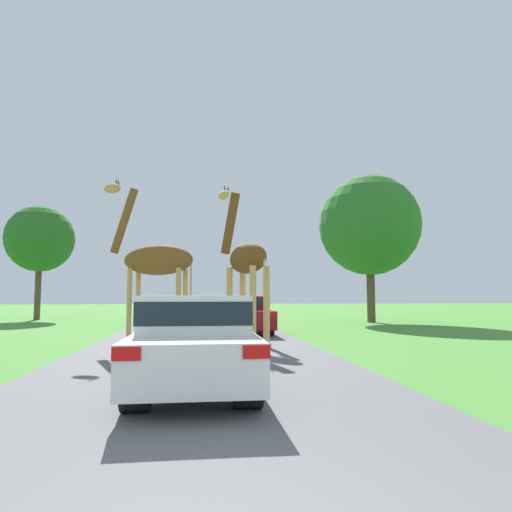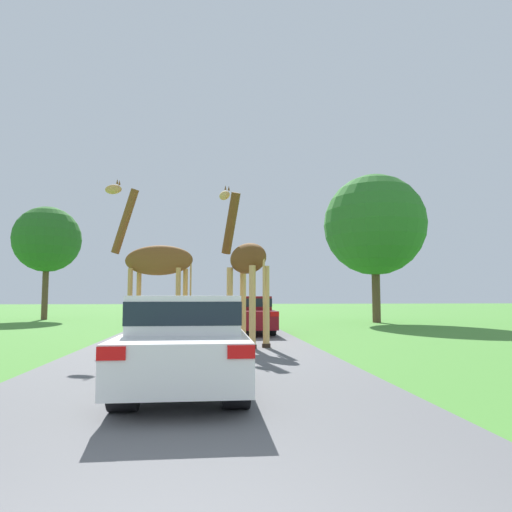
{
  "view_description": "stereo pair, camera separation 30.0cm",
  "coord_description": "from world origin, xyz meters",
  "px_view_note": "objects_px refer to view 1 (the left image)",
  "views": [
    {
      "loc": [
        -0.06,
        -1.94,
        1.52
      ],
      "look_at": [
        1.64,
        11.86,
        2.72
      ],
      "focal_mm": 32.0,
      "sensor_mm": 36.0,
      "label": 1
    },
    {
      "loc": [
        0.24,
        -1.97,
        1.52
      ],
      "look_at": [
        1.64,
        11.86,
        2.72
      ],
      "focal_mm": 32.0,
      "sensor_mm": 36.0,
      "label": 2
    }
  ],
  "objects_px": {
    "car_queue_left": "(166,311)",
    "car_lead_maroon": "(194,340)",
    "giraffe_near_road": "(245,265)",
    "tree_left_edge": "(369,225)",
    "car_queue_right": "(247,313)",
    "tree_centre_back": "(40,239)",
    "giraffe_companion": "(154,261)",
    "car_far_ahead": "(209,307)"
  },
  "relations": [
    {
      "from": "car_queue_right",
      "to": "car_far_ahead",
      "type": "relative_size",
      "value": 0.95
    },
    {
      "from": "giraffe_near_road",
      "to": "car_lead_maroon",
      "type": "relative_size",
      "value": 1.29
    },
    {
      "from": "giraffe_companion",
      "to": "car_queue_right",
      "type": "relative_size",
      "value": 1.12
    },
    {
      "from": "giraffe_companion",
      "to": "car_lead_maroon",
      "type": "distance_m",
      "value": 6.81
    },
    {
      "from": "car_lead_maroon",
      "to": "car_queue_right",
      "type": "relative_size",
      "value": 0.87
    },
    {
      "from": "car_far_ahead",
      "to": "tree_left_edge",
      "type": "distance_m",
      "value": 11.91
    },
    {
      "from": "car_queue_right",
      "to": "giraffe_near_road",
      "type": "bearing_deg",
      "value": -96.64
    },
    {
      "from": "car_queue_right",
      "to": "car_far_ahead",
      "type": "bearing_deg",
      "value": 95.79
    },
    {
      "from": "car_far_ahead",
      "to": "giraffe_companion",
      "type": "bearing_deg",
      "value": -96.68
    },
    {
      "from": "giraffe_near_road",
      "to": "car_queue_right",
      "type": "height_order",
      "value": "giraffe_near_road"
    },
    {
      "from": "car_far_ahead",
      "to": "tree_left_edge",
      "type": "relative_size",
      "value": 0.57
    },
    {
      "from": "car_lead_maroon",
      "to": "tree_left_edge",
      "type": "bearing_deg",
      "value": 60.93
    },
    {
      "from": "car_lead_maroon",
      "to": "car_queue_right",
      "type": "xyz_separation_m",
      "value": [
        1.99,
        11.15,
        -0.02
      ]
    },
    {
      "from": "car_queue_right",
      "to": "tree_left_edge",
      "type": "height_order",
      "value": "tree_left_edge"
    },
    {
      "from": "car_queue_left",
      "to": "tree_left_edge",
      "type": "distance_m",
      "value": 12.38
    },
    {
      "from": "giraffe_companion",
      "to": "tree_centre_back",
      "type": "distance_m",
      "value": 18.55
    },
    {
      "from": "car_far_ahead",
      "to": "tree_centre_back",
      "type": "xyz_separation_m",
      "value": [
        -10.73,
        -1.03,
        4.34
      ]
    },
    {
      "from": "tree_left_edge",
      "to": "car_queue_right",
      "type": "bearing_deg",
      "value": -140.64
    },
    {
      "from": "giraffe_near_road",
      "to": "tree_left_edge",
      "type": "relative_size",
      "value": 0.61
    },
    {
      "from": "tree_centre_back",
      "to": "car_queue_left",
      "type": "bearing_deg",
      "value": -36.13
    },
    {
      "from": "car_far_ahead",
      "to": "tree_left_edge",
      "type": "bearing_deg",
      "value": -34.4
    },
    {
      "from": "tree_left_edge",
      "to": "car_lead_maroon",
      "type": "bearing_deg",
      "value": -119.07
    },
    {
      "from": "car_queue_left",
      "to": "car_far_ahead",
      "type": "xyz_separation_m",
      "value": [
        2.36,
        7.14,
        0.04
      ]
    },
    {
      "from": "car_queue_right",
      "to": "tree_left_edge",
      "type": "xyz_separation_m",
      "value": [
        7.73,
        6.34,
        4.74
      ]
    },
    {
      "from": "car_queue_left",
      "to": "car_lead_maroon",
      "type": "bearing_deg",
      "value": -84.35
    },
    {
      "from": "giraffe_near_road",
      "to": "tree_centre_back",
      "type": "bearing_deg",
      "value": 96.69
    },
    {
      "from": "giraffe_near_road",
      "to": "car_queue_left",
      "type": "relative_size",
      "value": 1.08
    },
    {
      "from": "giraffe_near_road",
      "to": "car_far_ahead",
      "type": "xyz_separation_m",
      "value": [
        -0.72,
        17.19,
        -1.73
      ]
    },
    {
      "from": "car_lead_maroon",
      "to": "car_queue_left",
      "type": "bearing_deg",
      "value": 95.65
    },
    {
      "from": "giraffe_near_road",
      "to": "car_far_ahead",
      "type": "distance_m",
      "value": 17.29
    },
    {
      "from": "giraffe_companion",
      "to": "car_lead_maroon",
      "type": "relative_size",
      "value": 1.28
    },
    {
      "from": "car_queue_right",
      "to": "car_queue_left",
      "type": "bearing_deg",
      "value": 124.06
    },
    {
      "from": "tree_left_edge",
      "to": "tree_centre_back",
      "type": "relative_size",
      "value": 1.17
    },
    {
      "from": "car_far_ahead",
      "to": "car_lead_maroon",
      "type": "bearing_deg",
      "value": -91.75
    },
    {
      "from": "car_queue_left",
      "to": "tree_left_edge",
      "type": "xyz_separation_m",
      "value": [
        11.35,
        0.98,
        4.83
      ]
    },
    {
      "from": "giraffe_near_road",
      "to": "car_queue_left",
      "type": "height_order",
      "value": "giraffe_near_road"
    },
    {
      "from": "car_far_ahead",
      "to": "tree_centre_back",
      "type": "distance_m",
      "value": 11.62
    },
    {
      "from": "car_far_ahead",
      "to": "tree_left_edge",
      "type": "height_order",
      "value": "tree_left_edge"
    },
    {
      "from": "car_queue_left",
      "to": "tree_centre_back",
      "type": "relative_size",
      "value": 0.66
    },
    {
      "from": "giraffe_near_road",
      "to": "car_queue_right",
      "type": "relative_size",
      "value": 1.12
    },
    {
      "from": "car_lead_maroon",
      "to": "car_queue_left",
      "type": "distance_m",
      "value": 16.59
    },
    {
      "from": "giraffe_companion",
      "to": "giraffe_near_road",
      "type": "bearing_deg",
      "value": -71.08
    }
  ]
}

